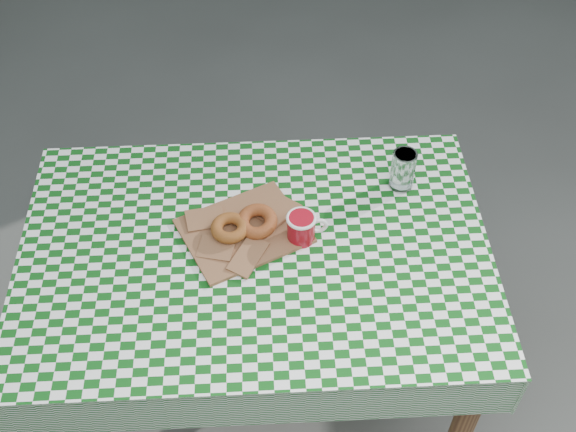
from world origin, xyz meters
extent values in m
plane|color=#50504B|center=(0.00, 0.00, 0.00)|extent=(60.00, 60.00, 0.00)
cube|color=#532E1C|center=(-0.16, 0.07, 0.38)|extent=(1.19, 0.81, 0.75)
cube|color=#0B4610|center=(-0.16, 0.07, 0.75)|extent=(1.21, 0.83, 0.01)
cube|color=#8F603E|center=(-0.19, 0.13, 0.76)|extent=(0.37, 0.34, 0.02)
torus|color=brown|center=(-0.22, 0.12, 0.79)|extent=(0.13, 0.13, 0.03)
torus|color=#964A1F|center=(-0.16, 0.14, 0.79)|extent=(0.14, 0.14, 0.03)
cylinder|color=silver|center=(0.23, 0.29, 0.81)|extent=(0.07, 0.07, 0.12)
camera|label=1|loc=(-0.10, -1.06, 2.15)|focal=44.87mm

